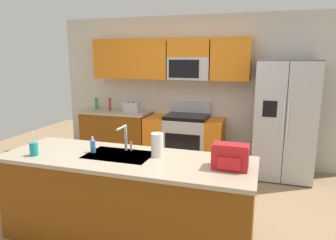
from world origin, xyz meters
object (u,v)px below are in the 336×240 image
object	(u,v)px
sink_faucet	(125,136)
toaster	(132,107)
pepper_mill	(110,104)
soap_dispenser	(93,146)
bottle_green	(96,103)
drink_cup_teal	(34,149)
backpack	(230,156)
refrigerator	(284,120)
range_oven	(185,140)
paper_towel_roll	(157,145)

from	to	relation	value
sink_faucet	toaster	bearing A→B (deg)	112.70
pepper_mill	soap_dispenser	distance (m)	2.59
bottle_green	soap_dispenser	world-z (taller)	bottle_green
bottle_green	soap_dispenser	bearing A→B (deg)	-60.24
drink_cup_teal	backpack	size ratio (longest dim) A/B	0.79
soap_dispenser	backpack	distance (m)	1.44
pepper_mill	sink_faucet	xyz separation A→B (m)	(1.37, -2.21, 0.05)
refrigerator	toaster	xyz separation A→B (m)	(-2.60, 0.02, 0.07)
range_oven	bottle_green	size ratio (longest dim) A/B	6.10
sink_faucet	drink_cup_teal	world-z (taller)	sink_faucet
pepper_mill	drink_cup_teal	bearing A→B (deg)	-78.34
sink_faucet	drink_cup_teal	xyz separation A→B (m)	(-0.82, -0.42, -0.10)
sink_faucet	paper_towel_roll	world-z (taller)	sink_faucet
bottle_green	drink_cup_teal	xyz separation A→B (m)	(0.86, -2.69, -0.04)
refrigerator	backpack	world-z (taller)	refrigerator
range_oven	soap_dispenser	world-z (taller)	range_oven
range_oven	refrigerator	size ratio (longest dim) A/B	0.74
range_oven	sink_faucet	xyz separation A→B (m)	(-0.08, -2.21, 0.62)
toaster	backpack	distance (m)	3.10
range_oven	pepper_mill	size ratio (longest dim) A/B	5.66
toaster	paper_towel_roll	world-z (taller)	paper_towel_roll
sink_faucet	refrigerator	bearing A→B (deg)	51.62
sink_faucet	pepper_mill	bearing A→B (deg)	121.75
toaster	drink_cup_teal	distance (m)	2.58
soap_dispenser	pepper_mill	bearing A→B (deg)	114.25
toaster	sink_faucet	size ratio (longest dim) A/B	0.99
bottle_green	sink_faucet	xyz separation A→B (m)	(1.68, -2.26, 0.06)
drink_cup_teal	bottle_green	bearing A→B (deg)	107.75
paper_towel_roll	backpack	world-z (taller)	paper_towel_roll
pepper_mill	drink_cup_teal	world-z (taller)	drink_cup_teal
soap_dispenser	range_oven	bearing A→B (deg)	80.72
backpack	pepper_mill	bearing A→B (deg)	136.16
range_oven	toaster	xyz separation A→B (m)	(-0.98, -0.05, 0.55)
paper_towel_roll	backpack	xyz separation A→B (m)	(0.74, -0.12, -0.00)
pepper_mill	soap_dispenser	world-z (taller)	pepper_mill
toaster	drink_cup_teal	world-z (taller)	drink_cup_teal
soap_dispenser	sink_faucet	bearing A→B (deg)	26.00
refrigerator	drink_cup_teal	size ratio (longest dim) A/B	7.29
toaster	drink_cup_teal	xyz separation A→B (m)	(0.08, -2.58, -0.02)
toaster	pepper_mill	world-z (taller)	pepper_mill
range_oven	refrigerator	bearing A→B (deg)	-2.55
range_oven	paper_towel_roll	distance (m)	2.37
backpack	sink_faucet	bearing A→B (deg)	170.51
range_oven	refrigerator	distance (m)	1.69
drink_cup_teal	soap_dispenser	size ratio (longest dim) A/B	1.49
bottle_green	paper_towel_roll	bearing A→B (deg)	-48.36
toaster	soap_dispenser	size ratio (longest dim) A/B	1.65
range_oven	bottle_green	xyz separation A→B (m)	(-1.76, 0.05, 0.57)
toaster	paper_towel_roll	bearing A→B (deg)	-59.89
range_oven	sink_faucet	size ratio (longest dim) A/B	4.82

